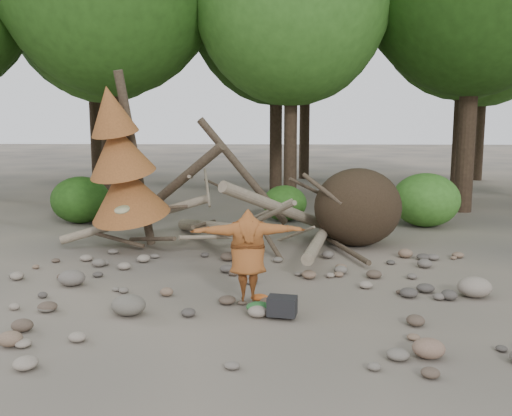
{
  "coord_description": "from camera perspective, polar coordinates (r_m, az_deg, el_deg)",
  "views": [
    {
      "loc": [
        0.55,
        -9.99,
        3.23
      ],
      "look_at": [
        0.13,
        1.5,
        1.4
      ],
      "focal_mm": 40.0,
      "sensor_mm": 36.0,
      "label": 1
    }
  ],
  "objects": [
    {
      "name": "boulder_mid_left",
      "position": [
        11.69,
        -17.95,
        -6.67
      ],
      "size": [
        0.51,
        0.46,
        0.31
      ],
      "primitive_type": "ellipsoid",
      "color": "#686057",
      "rests_on": "ground"
    },
    {
      "name": "cloth_orange",
      "position": [
        10.13,
        0.35,
        -9.21
      ],
      "size": [
        0.31,
        0.25,
        0.11
      ],
      "primitive_type": "ellipsoid",
      "color": "#B2511E",
      "rests_on": "ground"
    },
    {
      "name": "boulder_front_left",
      "position": [
        9.76,
        -12.63,
        -9.44
      ],
      "size": [
        0.57,
        0.51,
        0.34
      ],
      "primitive_type": "ellipsoid",
      "color": "#645E53",
      "rests_on": "ground"
    },
    {
      "name": "dead_conifer",
      "position": [
        13.9,
        -13.24,
        4.19
      ],
      "size": [
        2.06,
        2.16,
        4.35
      ],
      "color": "#4C3F30",
      "rests_on": "ground"
    },
    {
      "name": "backpack",
      "position": [
        9.38,
        2.63,
        -10.1
      ],
      "size": [
        0.51,
        0.39,
        0.31
      ],
      "primitive_type": "cube",
      "rotation": [
        0.0,
        0.0,
        -0.18
      ],
      "color": "black",
      "rests_on": "ground"
    },
    {
      "name": "bush_right",
      "position": [
        17.73,
        16.62,
        0.78
      ],
      "size": [
        2.0,
        2.0,
        1.6
      ],
      "primitive_type": "ellipsoid",
      "color": "#3C7B26",
      "rests_on": "ground"
    },
    {
      "name": "deadfall_pile",
      "position": [
        14.48,
        7.89,
        -0.1
      ],
      "size": [
        8.55,
        5.24,
        3.3
      ],
      "color": "#332619",
      "rests_on": "ground"
    },
    {
      "name": "cloth_green",
      "position": [
        9.59,
        0.28,
        -10.15
      ],
      "size": [
        0.42,
        0.35,
        0.16
      ],
      "primitive_type": "ellipsoid",
      "color": "#245B29",
      "rests_on": "ground"
    },
    {
      "name": "frisbee_thrower",
      "position": [
        9.87,
        -0.84,
        -4.7
      ],
      "size": [
        3.25,
        0.78,
        1.7
      ],
      "color": "brown",
      "rests_on": "ground"
    },
    {
      "name": "bush_mid",
      "position": [
        17.99,
        2.87,
        0.49
      ],
      "size": [
        1.4,
        1.4,
        1.12
      ],
      "primitive_type": "ellipsoid",
      "color": "#31681E",
      "rests_on": "ground"
    },
    {
      "name": "boulder_front_right",
      "position": [
        8.29,
        16.88,
        -13.28
      ],
      "size": [
        0.44,
        0.4,
        0.27
      ],
      "primitive_type": "ellipsoid",
      "color": "#806250",
      "rests_on": "ground"
    },
    {
      "name": "boulder_mid_right",
      "position": [
        11.18,
        21.02,
        -7.38
      ],
      "size": [
        0.61,
        0.55,
        0.37
      ],
      "primitive_type": "ellipsoid",
      "color": "gray",
      "rests_on": "ground"
    },
    {
      "name": "ground",
      "position": [
        10.51,
        -1.02,
        -8.85
      ],
      "size": [
        120.0,
        120.0,
        0.0
      ],
      "primitive_type": "plane",
      "color": "#514C44",
      "rests_on": "ground"
    },
    {
      "name": "bush_left",
      "position": [
        18.39,
        -17.13,
        0.8
      ],
      "size": [
        1.8,
        1.8,
        1.44
      ],
      "primitive_type": "ellipsoid",
      "color": "#255215",
      "rests_on": "ground"
    }
  ]
}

